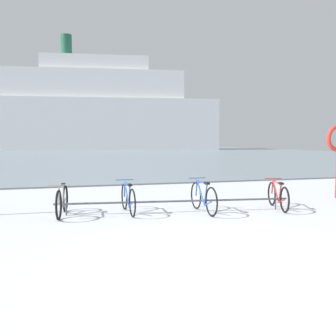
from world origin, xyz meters
TOP-DOWN VIEW (x-y plane):
  - ground at (0.00, 53.90)m, footprint 80.00×132.00m
  - bike_rack at (0.38, 4.00)m, footprint 5.86×0.82m
  - bicycle_0 at (-2.34, 4.33)m, footprint 0.46×1.66m
  - bicycle_1 at (-0.77, 4.23)m, footprint 0.46×1.68m
  - bicycle_2 at (1.05, 3.78)m, footprint 0.46×1.74m
  - bicycle_3 at (3.11, 3.70)m, footprint 0.57×1.66m
  - ferry_ship at (5.07, 66.63)m, footprint 43.50×17.19m

SIDE VIEW (x-z plane):
  - ground at x=0.00m, z-range -0.08..0.00m
  - bike_rack at x=0.38m, z-range 0.12..0.42m
  - bicycle_3 at x=3.11m, z-range -0.04..0.73m
  - bicycle_0 at x=-2.34m, z-range -0.04..0.76m
  - bicycle_1 at x=-0.77m, z-range -0.04..0.76m
  - bicycle_2 at x=1.05m, z-range -0.04..0.80m
  - ferry_ship at x=5.07m, z-range -3.46..17.58m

